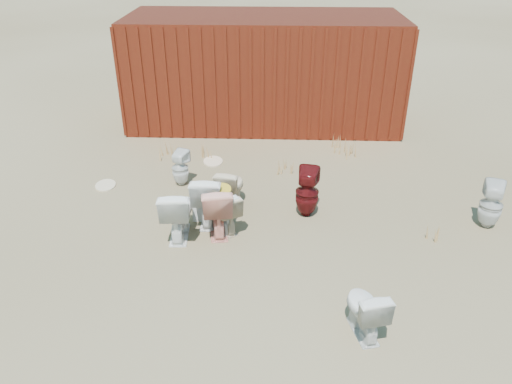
{
  "coord_description": "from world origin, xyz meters",
  "views": [
    {
      "loc": [
        0.27,
        -6.09,
        4.22
      ],
      "look_at": [
        0.0,
        0.6,
        0.55
      ],
      "focal_mm": 35.0,
      "sensor_mm": 36.0,
      "label": 1
    }
  ],
  "objects_px": {
    "shipping_container": "(264,70)",
    "toilet_front_maroon": "(307,192)",
    "toilet_back_yellowlid": "(221,210)",
    "toilet_front_e": "(365,310)",
    "toilet_back_beige_left": "(224,211)",
    "toilet_back_e": "(491,205)",
    "toilet_back_a": "(180,168)",
    "toilet_front_pink": "(217,208)",
    "toilet_front_c": "(177,212)",
    "toilet_back_beige_right": "(231,187)",
    "loose_tank": "(209,209)",
    "toilet_front_a": "(209,197)"
  },
  "relations": [
    {
      "from": "toilet_back_beige_right",
      "to": "toilet_front_pink",
      "type": "bearing_deg",
      "value": 92.66
    },
    {
      "from": "toilet_back_beige_right",
      "to": "toilet_front_e",
      "type": "bearing_deg",
      "value": 134.03
    },
    {
      "from": "toilet_front_pink",
      "to": "toilet_front_maroon",
      "type": "xyz_separation_m",
      "value": [
        1.38,
        0.54,
        0.01
      ]
    },
    {
      "from": "toilet_front_a",
      "to": "toilet_back_a",
      "type": "relative_size",
      "value": 1.28
    },
    {
      "from": "toilet_front_pink",
      "to": "toilet_back_beige_left",
      "type": "distance_m",
      "value": 0.14
    },
    {
      "from": "toilet_back_beige_left",
      "to": "toilet_back_yellowlid",
      "type": "bearing_deg",
      "value": -41.47
    },
    {
      "from": "toilet_front_e",
      "to": "toilet_back_beige_left",
      "type": "height_order",
      "value": "toilet_front_e"
    },
    {
      "from": "toilet_front_pink",
      "to": "toilet_back_beige_right",
      "type": "bearing_deg",
      "value": -108.59
    },
    {
      "from": "toilet_front_maroon",
      "to": "toilet_back_e",
      "type": "distance_m",
      "value": 2.81
    },
    {
      "from": "toilet_front_maroon",
      "to": "toilet_back_a",
      "type": "xyz_separation_m",
      "value": [
        -2.2,
        0.97,
        -0.08
      ]
    },
    {
      "from": "toilet_front_c",
      "to": "toilet_back_e",
      "type": "distance_m",
      "value": 4.77
    },
    {
      "from": "toilet_front_c",
      "to": "toilet_front_e",
      "type": "relative_size",
      "value": 1.21
    },
    {
      "from": "toilet_front_a",
      "to": "toilet_back_e",
      "type": "distance_m",
      "value": 4.34
    },
    {
      "from": "toilet_front_maroon",
      "to": "loose_tank",
      "type": "relative_size",
      "value": 1.64
    },
    {
      "from": "toilet_front_c",
      "to": "toilet_back_yellowlid",
      "type": "distance_m",
      "value": 0.66
    },
    {
      "from": "toilet_front_pink",
      "to": "toilet_front_c",
      "type": "relative_size",
      "value": 1.0
    },
    {
      "from": "toilet_back_a",
      "to": "toilet_back_e",
      "type": "xyz_separation_m",
      "value": [
        5.0,
        -1.2,
        0.05
      ]
    },
    {
      "from": "shipping_container",
      "to": "toilet_front_c",
      "type": "distance_m",
      "value": 5.2
    },
    {
      "from": "toilet_back_yellowlid",
      "to": "toilet_front_e",
      "type": "bearing_deg",
      "value": 102.22
    },
    {
      "from": "toilet_front_e",
      "to": "toilet_front_c",
      "type": "bearing_deg",
      "value": -52.2
    },
    {
      "from": "toilet_front_c",
      "to": "toilet_back_beige_left",
      "type": "relative_size",
      "value": 1.24
    },
    {
      "from": "toilet_front_pink",
      "to": "toilet_back_a",
      "type": "xyz_separation_m",
      "value": [
        -0.83,
        1.51,
        -0.08
      ]
    },
    {
      "from": "toilet_front_c",
      "to": "loose_tank",
      "type": "height_order",
      "value": "toilet_front_c"
    },
    {
      "from": "toilet_front_pink",
      "to": "toilet_back_e",
      "type": "bearing_deg",
      "value": 175.29
    },
    {
      "from": "toilet_back_a",
      "to": "loose_tank",
      "type": "xyz_separation_m",
      "value": [
        0.65,
        -1.16,
        -0.15
      ]
    },
    {
      "from": "toilet_back_e",
      "to": "toilet_back_a",
      "type": "bearing_deg",
      "value": 6.18
    },
    {
      "from": "toilet_back_a",
      "to": "toilet_back_beige_right",
      "type": "bearing_deg",
      "value": 165.42
    },
    {
      "from": "toilet_front_a",
      "to": "toilet_front_e",
      "type": "bearing_deg",
      "value": 131.93
    },
    {
      "from": "toilet_front_e",
      "to": "toilet_back_a",
      "type": "height_order",
      "value": "toilet_front_e"
    },
    {
      "from": "toilet_back_e",
      "to": "loose_tank",
      "type": "bearing_deg",
      "value": 19.17
    },
    {
      "from": "shipping_container",
      "to": "toilet_back_e",
      "type": "height_order",
      "value": "shipping_container"
    },
    {
      "from": "toilet_front_a",
      "to": "toilet_front_c",
      "type": "xyz_separation_m",
      "value": [
        -0.41,
        -0.44,
        -0.01
      ]
    },
    {
      "from": "toilet_front_e",
      "to": "loose_tank",
      "type": "height_order",
      "value": "toilet_front_e"
    },
    {
      "from": "toilet_back_a",
      "to": "toilet_back_beige_right",
      "type": "distance_m",
      "value": 1.2
    },
    {
      "from": "toilet_front_pink",
      "to": "toilet_front_a",
      "type": "bearing_deg",
      "value": -70.6
    },
    {
      "from": "shipping_container",
      "to": "toilet_back_e",
      "type": "xyz_separation_m",
      "value": [
        3.6,
        -4.56,
        -0.82
      ]
    },
    {
      "from": "shipping_container",
      "to": "toilet_back_beige_left",
      "type": "height_order",
      "value": "shipping_container"
    },
    {
      "from": "shipping_container",
      "to": "toilet_back_yellowlid",
      "type": "height_order",
      "value": "shipping_container"
    },
    {
      "from": "loose_tank",
      "to": "toilet_front_maroon",
      "type": "bearing_deg",
      "value": 7.9
    },
    {
      "from": "toilet_front_c",
      "to": "loose_tank",
      "type": "relative_size",
      "value": 1.63
    },
    {
      "from": "toilet_front_a",
      "to": "toilet_back_beige_right",
      "type": "bearing_deg",
      "value": -120.4
    },
    {
      "from": "toilet_front_c",
      "to": "toilet_back_beige_left",
      "type": "height_order",
      "value": "toilet_front_c"
    },
    {
      "from": "toilet_back_yellowlid",
      "to": "toilet_back_e",
      "type": "relative_size",
      "value": 0.88
    },
    {
      "from": "shipping_container",
      "to": "toilet_back_yellowlid",
      "type": "bearing_deg",
      "value": -96.31
    },
    {
      "from": "toilet_front_e",
      "to": "toilet_back_a",
      "type": "relative_size",
      "value": 1.02
    },
    {
      "from": "toilet_front_c",
      "to": "toilet_front_maroon",
      "type": "distance_m",
      "value": 2.07
    },
    {
      "from": "toilet_back_e",
      "to": "loose_tank",
      "type": "height_order",
      "value": "toilet_back_e"
    },
    {
      "from": "toilet_front_a",
      "to": "toilet_front_c",
      "type": "bearing_deg",
      "value": 47.54
    },
    {
      "from": "shipping_container",
      "to": "toilet_front_maroon",
      "type": "height_order",
      "value": "shipping_container"
    },
    {
      "from": "toilet_front_pink",
      "to": "toilet_front_maroon",
      "type": "height_order",
      "value": "toilet_front_maroon"
    }
  ]
}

